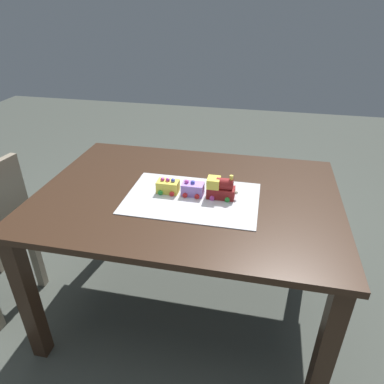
# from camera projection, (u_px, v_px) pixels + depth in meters

# --- Properties ---
(ground_plane) EXTENTS (8.00, 8.00, 0.00)m
(ground_plane) POSITION_uv_depth(u_px,v_px,m) (188.00, 305.00, 2.01)
(ground_plane) COLOR #474C44
(dining_table) EXTENTS (1.40, 1.00, 0.74)m
(dining_table) POSITION_uv_depth(u_px,v_px,m) (188.00, 212.00, 1.70)
(dining_table) COLOR #382316
(dining_table) RESTS_ON ground
(cake_board) EXTENTS (0.60, 0.40, 0.00)m
(cake_board) POSITION_uv_depth(u_px,v_px,m) (192.00, 198.00, 1.60)
(cake_board) COLOR silver
(cake_board) RESTS_ON dining_table
(cake_locomotive) EXTENTS (0.14, 0.08, 0.12)m
(cake_locomotive) POSITION_uv_depth(u_px,v_px,m) (221.00, 188.00, 1.58)
(cake_locomotive) COLOR maroon
(cake_locomotive) RESTS_ON cake_board
(cake_car_gondola_lavender) EXTENTS (0.10, 0.08, 0.07)m
(cake_car_gondola_lavender) POSITION_uv_depth(u_px,v_px,m) (193.00, 189.00, 1.61)
(cake_car_gondola_lavender) COLOR #AD84E0
(cake_car_gondola_lavender) RESTS_ON cake_board
(cake_car_hopper_lemon) EXTENTS (0.10, 0.08, 0.07)m
(cake_car_hopper_lemon) POSITION_uv_depth(u_px,v_px,m) (168.00, 186.00, 1.63)
(cake_car_hopper_lemon) COLOR #F4E04C
(cake_car_hopper_lemon) RESTS_ON cake_board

